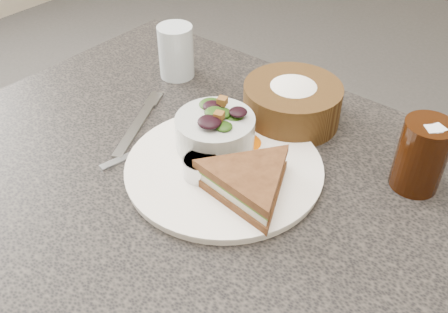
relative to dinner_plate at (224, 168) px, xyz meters
name	(u,v)px	position (x,y,z in m)	size (l,w,h in m)	color
dinner_plate	(224,168)	(0.00, 0.00, 0.00)	(0.30, 0.30, 0.01)	white
sandwich	(249,182)	(0.07, -0.03, 0.03)	(0.17, 0.17, 0.05)	brown
salad_bowl	(215,127)	(-0.04, 0.03, 0.04)	(0.13, 0.13, 0.07)	#B7BDBA
dressing_ramekin	(201,167)	(-0.01, -0.04, 0.02)	(0.05, 0.05, 0.03)	#B0B0B0
orange_wedge	(245,137)	(-0.01, 0.06, 0.02)	(0.06, 0.06, 0.02)	#FD6B02
fork	(136,126)	(-0.19, -0.01, 0.00)	(0.02, 0.18, 0.00)	#9A9A9A
knife	(157,144)	(-0.13, -0.02, 0.00)	(0.01, 0.21, 0.00)	#A5AAB4
bread_basket	(292,97)	(0.00, 0.18, 0.04)	(0.17, 0.17, 0.10)	#473115
cola_glass	(422,152)	(0.24, 0.16, 0.06)	(0.07, 0.07, 0.12)	black
water_glass	(176,52)	(-0.26, 0.17, 0.05)	(0.07, 0.07, 0.10)	silver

